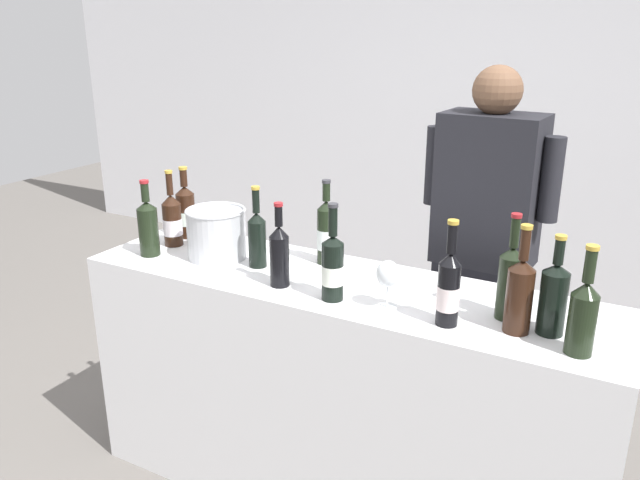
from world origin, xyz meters
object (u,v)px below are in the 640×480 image
object	(u,v)px
wine_bottle_0	(520,293)
wine_bottle_3	(172,220)
wine_bottle_5	(510,280)
person_server	(481,276)
wine_bottle_9	(553,297)
ice_bucket	(216,233)
wine_bottle_2	(326,232)
wine_glass	(388,276)
wine_bottle_1	(257,237)
wine_bottle_8	(279,254)
wine_bottle_7	(186,211)
wine_bottle_11	(449,288)
wine_bottle_10	(583,314)
wine_bottle_6	(333,267)
wine_bottle_4	(148,226)

from	to	relation	value
wine_bottle_0	wine_bottle_3	world-z (taller)	wine_bottle_0
wine_bottle_5	person_server	bearing A→B (deg)	111.12
wine_bottle_9	ice_bucket	bearing A→B (deg)	177.70
wine_bottle_2	wine_glass	distance (m)	0.47
wine_bottle_0	wine_bottle_1	world-z (taller)	wine_bottle_0
wine_bottle_2	wine_glass	bearing A→B (deg)	-36.25
wine_bottle_0	wine_bottle_1	bearing A→B (deg)	175.34
wine_bottle_8	wine_bottle_7	bearing A→B (deg)	157.38
wine_bottle_11	wine_bottle_2	bearing A→B (deg)	153.25
wine_bottle_8	wine_bottle_10	bearing A→B (deg)	-0.84
wine_bottle_3	wine_bottle_6	bearing A→B (deg)	-11.55
wine_bottle_1	wine_bottle_9	size ratio (longest dim) A/B	1.01
wine_bottle_0	ice_bucket	size ratio (longest dim) A/B	1.41
wine_bottle_1	ice_bucket	distance (m)	0.20
wine_bottle_5	wine_bottle_9	bearing A→B (deg)	-18.16
wine_bottle_3	wine_bottle_8	world-z (taller)	wine_bottle_3
wine_bottle_6	wine_bottle_0	bearing A→B (deg)	5.23
wine_bottle_6	wine_bottle_8	distance (m)	0.22
wine_bottle_10	person_server	size ratio (longest dim) A/B	0.19
wine_bottle_10	wine_glass	bearing A→B (deg)	178.06
wine_bottle_10	person_server	distance (m)	0.90
wine_bottle_9	wine_bottle_4	bearing A→B (deg)	-177.86
wine_bottle_1	wine_bottle_4	world-z (taller)	wine_bottle_1
wine_bottle_3	wine_bottle_6	distance (m)	0.88
wine_bottle_7	wine_bottle_5	bearing A→B (deg)	-6.01
wine_bottle_2	wine_bottle_5	size ratio (longest dim) A/B	0.96
wine_bottle_8	wine_bottle_11	world-z (taller)	wine_bottle_11
ice_bucket	person_server	size ratio (longest dim) A/B	0.14
wine_bottle_2	wine_bottle_6	bearing A→B (deg)	-58.39
wine_bottle_7	wine_bottle_0	bearing A→B (deg)	-8.95
wine_bottle_5	wine_bottle_7	bearing A→B (deg)	173.99
wine_bottle_7	ice_bucket	size ratio (longest dim) A/B	1.30
wine_bottle_6	wine_bottle_9	size ratio (longest dim) A/B	1.08
wine_bottle_3	wine_bottle_9	bearing A→B (deg)	-3.05
wine_bottle_0	wine_bottle_8	world-z (taller)	wine_bottle_0
wine_bottle_0	ice_bucket	bearing A→B (deg)	175.80
wine_bottle_3	person_server	distance (m)	1.33
wine_glass	person_server	size ratio (longest dim) A/B	0.10
wine_bottle_1	wine_bottle_9	bearing A→B (deg)	-2.37
wine_bottle_6	wine_bottle_3	bearing A→B (deg)	168.45
wine_bottle_1	wine_bottle_5	xyz separation A→B (m)	(0.96, 0.00, 0.01)
wine_bottle_5	person_server	size ratio (longest dim) A/B	0.21
wine_bottle_4	wine_bottle_7	distance (m)	0.26
wine_bottle_9	wine_bottle_10	xyz separation A→B (m)	(0.09, -0.09, 0.00)
wine_bottle_9	wine_bottle_6	bearing A→B (deg)	-172.50
wine_bottle_0	wine_glass	xyz separation A→B (m)	(-0.41, -0.03, -0.01)
wine_bottle_11	ice_bucket	xyz separation A→B (m)	(-1.01, 0.14, -0.02)
wine_bottle_7	person_server	world-z (taller)	person_server
wine_bottle_3	wine_bottle_11	bearing A→B (deg)	-7.84
wine_bottle_8	ice_bucket	size ratio (longest dim) A/B	1.28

